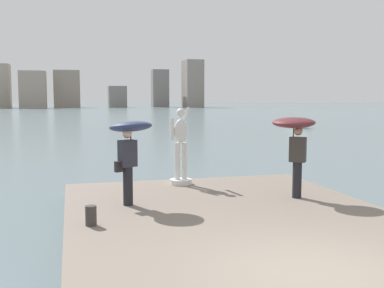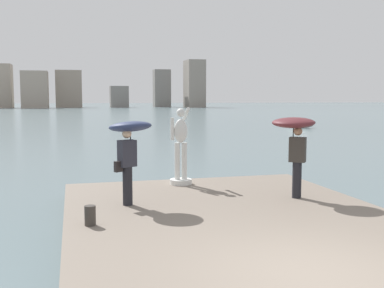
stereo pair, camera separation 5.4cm
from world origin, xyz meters
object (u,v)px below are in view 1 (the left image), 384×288
(mooring_bollard, at_px, (91,216))
(onlooker_left, at_px, (130,140))
(boat_near, at_px, (299,124))
(onlooker_right, at_px, (295,134))
(statue_white_figure, at_px, (181,151))

(mooring_bollard, bearing_deg, onlooker_left, 58.79)
(onlooker_left, relative_size, mooring_bollard, 5.09)
(onlooker_left, height_order, mooring_bollard, onlooker_left)
(onlooker_left, bearing_deg, boat_near, 56.15)
(onlooker_right, distance_m, boat_near, 33.65)
(onlooker_right, height_order, boat_near, onlooker_right)
(onlooker_left, distance_m, mooring_bollard, 2.24)
(statue_white_figure, relative_size, onlooker_right, 1.10)
(statue_white_figure, height_order, mooring_bollard, statue_white_figure)
(mooring_bollard, height_order, boat_near, mooring_bollard)
(statue_white_figure, xyz_separation_m, boat_near, (18.05, 27.31, -0.97))
(mooring_bollard, bearing_deg, onlooker_right, 14.94)
(onlooker_left, xyz_separation_m, boat_near, (19.74, 29.42, -1.51))
(statue_white_figure, relative_size, boat_near, 0.57)
(statue_white_figure, relative_size, onlooker_left, 1.11)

